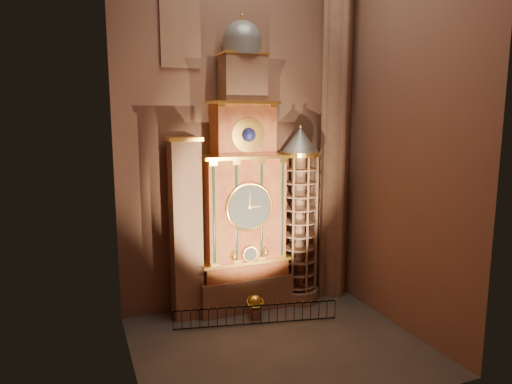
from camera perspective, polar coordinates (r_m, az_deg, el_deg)
name	(u,v)px	position (r m, az deg, el deg)	size (l,w,h in m)	color
floor	(278,345)	(24.13, 2.78, -18.51)	(14.00, 14.00, 0.00)	#383330
wall_back	(237,122)	(26.87, -2.43, 8.79)	(22.00, 22.00, 0.00)	brown
wall_left	(123,124)	(19.44, -16.26, 8.15)	(22.00, 22.00, 0.00)	brown
wall_right	(403,122)	(25.07, 17.85, 8.30)	(22.00, 22.00, 0.00)	brown
astronomical_clock	(243,197)	(26.31, -1.61, -0.68)	(5.60, 2.41, 16.70)	#8C634C
portrait_tower	(186,228)	(25.70, -8.76, -4.53)	(1.80, 1.60, 10.20)	#8C634C
stair_turret	(299,217)	(27.74, 5.40, -3.16)	(2.50, 2.50, 10.80)	#8C634C
gothic_pier	(336,121)	(28.62, 9.99, 8.70)	(2.04, 2.04, 22.00)	#8C634C
stained_glass_window	(180,18)	(26.41, -9.47, 20.67)	(2.20, 0.14, 5.20)	navy
celestial_globe	(255,305)	(26.40, -0.10, -13.90)	(1.02, 0.97, 1.41)	#8C634C
iron_railing	(256,315)	(25.78, 0.04, -15.11)	(8.78, 1.99, 1.09)	black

